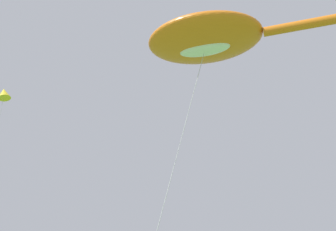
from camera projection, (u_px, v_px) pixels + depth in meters
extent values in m
ellipsoid|color=orange|center=(204.00, 40.00, 19.93)|extent=(5.37, 6.61, 1.30)
cylinder|color=orange|center=(327.00, 21.00, 18.12)|extent=(1.58, 5.73, 0.47)
ellipsoid|color=white|center=(205.00, 50.00, 19.71)|extent=(1.52, 2.74, 0.47)
cylinder|color=#B2B2B7|center=(177.00, 157.00, 16.16)|extent=(3.93, 1.23, 11.89)
cone|color=yellow|center=(4.00, 93.00, 22.71)|extent=(0.86, 0.98, 0.82)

